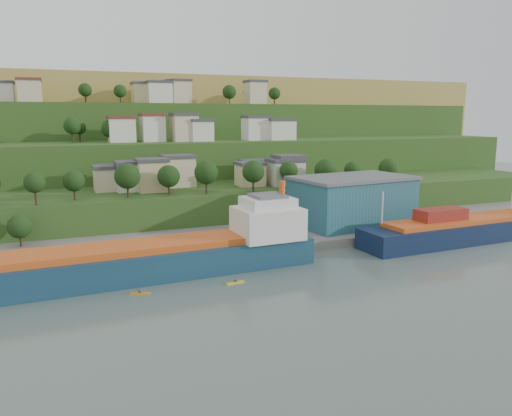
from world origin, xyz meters
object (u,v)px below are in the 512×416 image
cargo_ship_near (139,262)px  kayak_orange (140,293)px  cargo_ship_far (481,228)px  warehouse (352,200)px

cargo_ship_near → kayak_orange: size_ratio=22.27×
cargo_ship_near → kayak_orange: bearing=-101.3°
cargo_ship_far → warehouse: cargo_ship_far is taller
cargo_ship_near → cargo_ship_far: bearing=-3.3°
kayak_orange → warehouse: bearing=47.0°
cargo_ship_near → cargo_ship_far: size_ratio=1.19×
warehouse → kayak_orange: 66.71m
cargo_ship_near → kayak_orange: cargo_ship_near is taller
warehouse → cargo_ship_near: bearing=-169.7°
warehouse → kayak_orange: warehouse is taller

